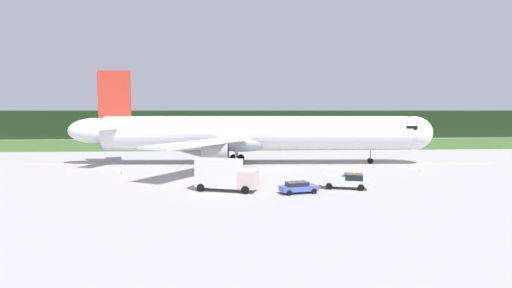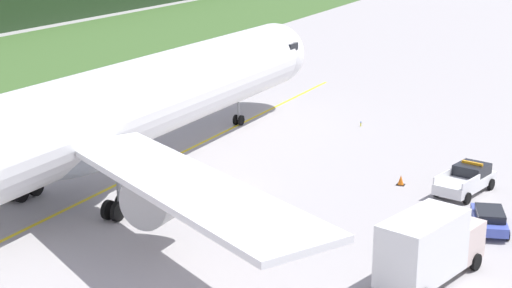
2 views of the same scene
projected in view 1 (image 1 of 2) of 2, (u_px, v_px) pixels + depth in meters
ground at (276, 170)px, 62.38m from camera, size 320.00×320.00×0.00m
grass_verge at (257, 144)px, 108.79m from camera, size 320.00×34.73×0.04m
distant_tree_line at (252, 124)px, 131.96m from camera, size 288.00×6.99×8.97m
taxiway_centerline_main at (257, 164)px, 69.13m from camera, size 82.30×3.74×0.01m
airliner at (254, 134)px, 68.68m from camera, size 62.33×42.40×15.87m
ops_pickup_truck at (347, 181)px, 47.48m from camera, size 5.68×3.49×1.94m
catering_truck at (225, 174)px, 46.14m from camera, size 7.40×4.48×3.78m
staff_car at (298, 187)px, 44.85m from camera, size 4.48×2.74×1.30m
apron_cone at (336, 179)px, 51.81m from camera, size 0.55×0.55×0.69m
taxiway_edge_light_east at (419, 171)px, 59.64m from camera, size 0.12×0.12×0.44m
taxiway_edge_light_west at (121, 173)px, 57.04m from camera, size 0.12×0.12×0.49m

